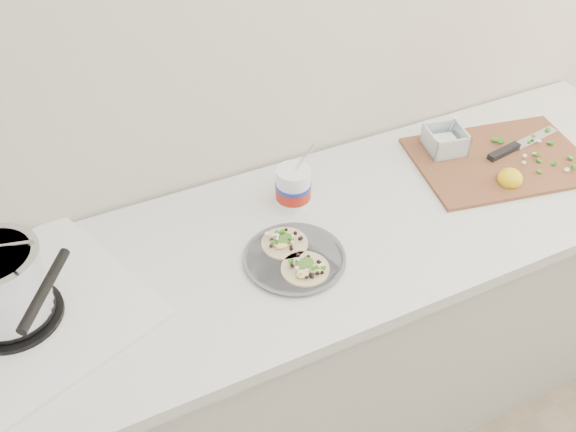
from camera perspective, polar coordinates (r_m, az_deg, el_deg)
name	(u,v)px	position (r m, az deg, el deg)	size (l,w,h in m)	color
counter	(298,340)	(2.03, 0.91, -10.98)	(2.44, 0.66, 0.90)	beige
stove	(7,297)	(1.56, -23.69, -6.58)	(0.67, 0.64, 0.26)	silver
taco_plate	(295,256)	(1.61, 0.59, -3.56)	(0.26, 0.26, 0.04)	#5B5C62
tub	(294,184)	(1.75, 0.56, 2.82)	(0.10, 0.10, 0.22)	white
cutboard	(495,155)	(2.04, 17.95, 5.22)	(0.57, 0.45, 0.08)	brown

